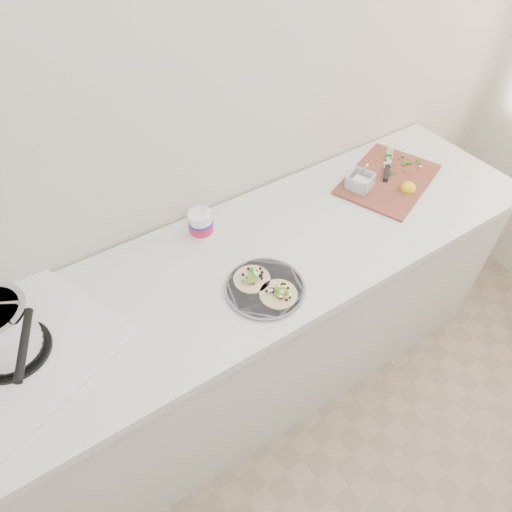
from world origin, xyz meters
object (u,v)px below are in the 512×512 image
taco_plate (265,286)px  tub (202,222)px  stove (5,338)px  cutboard (386,177)px

taco_plate → tub: tub is taller
stove → tub: stove is taller
taco_plate → stove: bearing=165.2°
tub → cutboard: size_ratio=0.39×
tub → cutboard: 0.83m
taco_plate → cutboard: size_ratio=0.51×
tub → cutboard: bearing=-9.2°
tub → stove: bearing=-168.3°
stove → cutboard: (1.54, 0.02, -0.07)m
taco_plate → tub: bearing=97.3°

